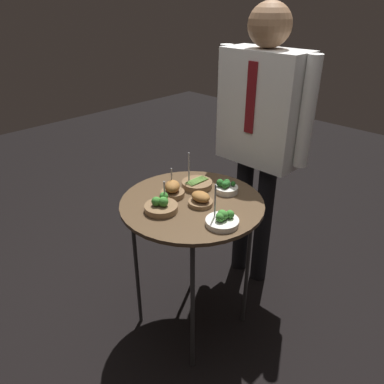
# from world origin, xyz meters

# --- Properties ---
(ground_plane) EXTENTS (8.00, 8.00, 0.00)m
(ground_plane) POSITION_xyz_m (0.00, 0.00, 0.00)
(ground_plane) COLOR black
(serving_cart) EXTENTS (0.68, 0.68, 0.77)m
(serving_cart) POSITION_xyz_m (0.00, 0.00, 0.71)
(serving_cart) COLOR brown
(serving_cart) RESTS_ON ground_plane
(bowl_roast_front_right) EXTENTS (0.12, 0.12, 0.13)m
(bowl_roast_front_right) POSITION_xyz_m (-0.10, -0.03, 0.81)
(bowl_roast_front_right) COLOR brown
(bowl_roast_front_right) RESTS_ON serving_cart
(bowl_roast_back_left) EXTENTS (0.12, 0.12, 0.06)m
(bowl_roast_back_left) POSITION_xyz_m (0.05, 0.01, 0.80)
(bowl_roast_back_left) COLOR brown
(bowl_roast_back_left) RESTS_ON serving_cart
(bowl_broccoli_near_rim) EXTENTS (0.11, 0.11, 0.07)m
(bowl_broccoli_near_rim) POSITION_xyz_m (0.05, 0.18, 0.80)
(bowl_broccoli_near_rim) COLOR silver
(bowl_broccoli_near_rim) RESTS_ON serving_cart
(bowl_broccoli_center) EXTENTS (0.14, 0.14, 0.18)m
(bowl_broccoli_center) POSITION_xyz_m (0.23, -0.05, 0.80)
(bowl_broccoli_center) COLOR silver
(bowl_broccoli_center) RESTS_ON serving_cart
(bowl_broccoli_mid_right) EXTENTS (0.15, 0.15, 0.13)m
(bowl_broccoli_mid_right) POSITION_xyz_m (-0.04, -0.16, 0.80)
(bowl_broccoli_mid_right) COLOR brown
(bowl_broccoli_mid_right) RESTS_ON serving_cart
(bowl_asparagus_front_center) EXTENTS (0.15, 0.15, 0.18)m
(bowl_asparagus_front_center) POSITION_xyz_m (-0.09, 0.12, 0.79)
(bowl_asparagus_front_center) COLOR brown
(bowl_asparagus_front_center) RESTS_ON serving_cart
(waiter_figure) EXTENTS (0.59, 0.22, 1.61)m
(waiter_figure) POSITION_xyz_m (-0.04, 0.57, 1.02)
(waiter_figure) COLOR black
(waiter_figure) RESTS_ON ground_plane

